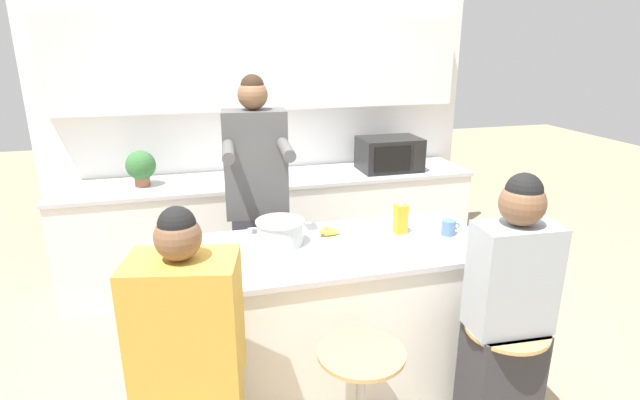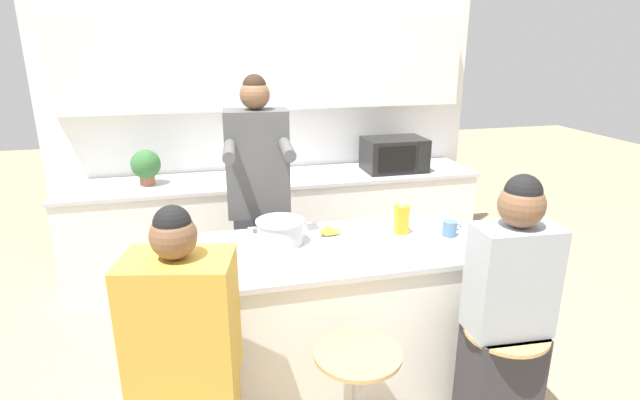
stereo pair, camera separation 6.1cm
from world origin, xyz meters
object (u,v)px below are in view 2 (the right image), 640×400
person_wrapped_blanket (187,379)px  microwave (394,154)px  person_seated_near (505,331)px  bar_stool_rightmost (500,382)px  cooking_pot (280,232)px  banana_bunch (329,231)px  person_cooking (260,217)px  juice_carton (401,219)px  fruit_bowl (174,274)px  coffee_cup_near (450,228)px  potted_plant (146,165)px  kitchen_island (323,321)px

person_wrapped_blanket → microwave: (1.79, 2.20, 0.37)m
person_seated_near → person_wrapped_blanket: bearing=-176.5°
bar_stool_rightmost → person_wrapped_blanket: size_ratio=0.48×
cooking_pot → banana_bunch: (0.29, 0.05, -0.05)m
person_cooking → juice_carton: person_cooking is taller
person_wrapped_blanket → person_seated_near: (1.49, -0.00, 0.00)m
person_cooking → juice_carton: (0.76, -0.55, 0.11)m
person_cooking → microwave: size_ratio=3.45×
person_wrapped_blanket → fruit_bowl: (-0.04, 0.41, 0.28)m
person_cooking → coffee_cup_near: person_cooking is taller
person_seated_near → cooking_pot: person_seated_near is taller
potted_plant → kitchen_island: bearing=-57.1°
bar_stool_rightmost → banana_bunch: bearing=129.9°
person_wrapped_blanket → banana_bunch: bearing=56.9°
person_cooking → banana_bunch: (0.34, -0.48, 0.05)m
bar_stool_rightmost → microwave: size_ratio=1.30×
fruit_bowl → person_wrapped_blanket: bearing=-84.2°
fruit_bowl → banana_bunch: 0.94m
kitchen_island → fruit_bowl: (-0.78, -0.21, 0.49)m
bar_stool_rightmost → microwave: 2.32m
juice_carton → person_seated_near: bearing=-70.8°
fruit_bowl → coffee_cup_near: 1.55m
person_seated_near → kitchen_island: bearing=143.4°
person_wrapped_blanket → kitchen_island: bearing=52.9°
coffee_cup_near → person_cooking: bearing=147.4°
kitchen_island → potted_plant: potted_plant is taller
person_cooking → person_wrapped_blanket: 1.38m
person_seated_near → juice_carton: person_seated_near is taller
person_wrapped_blanket → microwave: size_ratio=2.72×
person_cooking → banana_bunch: size_ratio=11.54×
bar_stool_rightmost → microwave: (0.30, 2.20, 0.66)m
kitchen_island → banana_bunch: bearing=66.3°
person_wrapped_blanket → bar_stool_rightmost: bearing=12.3°
person_wrapped_blanket → juice_carton: bearing=42.9°
kitchen_island → cooking_pot: cooking_pot is taller
kitchen_island → banana_bunch: size_ratio=11.83×
banana_bunch → potted_plant: (-1.11, 1.44, 0.11)m
person_seated_near → microwave: (0.30, 2.20, 0.37)m
person_wrapped_blanket → cooking_pot: bearing=67.5°
bar_stool_rightmost → potted_plant: 2.95m
person_seated_near → potted_plant: person_seated_near is taller
person_seated_near → cooking_pot: (-0.96, 0.74, 0.32)m
banana_bunch → microwave: bearing=55.3°
person_seated_near → juice_carton: 0.84m
kitchen_island → person_cooking: bearing=112.6°
kitchen_island → microwave: 1.97m
bar_stool_rightmost → person_cooking: 1.71m
kitchen_island → juice_carton: juice_carton is taller
coffee_cup_near → banana_bunch: size_ratio=0.73×
bar_stool_rightmost → cooking_pot: 1.37m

